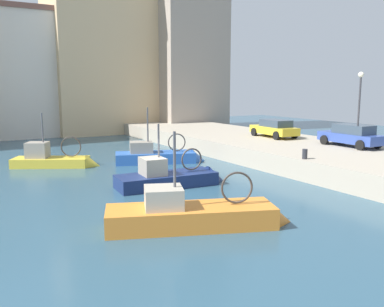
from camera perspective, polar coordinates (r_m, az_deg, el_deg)
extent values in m
plane|color=#2D5166|center=(20.94, -3.15, -4.98)|extent=(80.00, 80.00, 0.00)
cube|color=#ADA08C|center=(27.97, 18.15, -0.55)|extent=(9.00, 56.00, 1.20)
cube|color=#2D60B7|center=(28.33, -5.08, -1.24)|extent=(5.64, 3.64, 1.41)
cone|color=#2D60B7|center=(28.75, 0.90, -1.05)|extent=(1.44, 1.90, 1.69)
cube|color=#B2A893|center=(28.22, -5.10, 0.03)|extent=(5.39, 3.42, 0.08)
cube|color=gray|center=(28.09, -7.01, 0.84)|extent=(1.86, 1.71, 0.78)
cylinder|color=#4C4C51|center=(27.98, -6.12, 3.15)|extent=(0.10, 0.10, 3.11)
torus|color=#3F3833|center=(28.29, -2.12, 1.56)|extent=(1.17, 0.51, 1.22)
sphere|color=white|center=(29.22, -8.39, -0.56)|extent=(0.32, 0.32, 0.32)
cube|color=orange|center=(15.52, -0.15, -10.11)|extent=(6.40, 3.96, 1.58)
cone|color=orange|center=(16.38, 11.98, -9.26)|extent=(1.44, 1.84, 1.62)
cube|color=#896B4C|center=(15.30, -0.15, -7.60)|extent=(6.12, 3.74, 0.08)
cube|color=#B7AD99|center=(15.06, -3.92, -6.15)|extent=(1.73, 1.70, 0.80)
cylinder|color=#4C4C51|center=(14.87, -2.41, -2.42)|extent=(0.10, 0.10, 2.86)
torus|color=#3F3833|center=(15.46, 6.22, -4.70)|extent=(1.16, 0.53, 1.22)
sphere|color=white|center=(16.22, -7.26, -8.44)|extent=(0.32, 0.32, 0.32)
cube|color=navy|center=(21.60, -3.52, -4.54)|extent=(5.31, 2.33, 1.36)
cone|color=navy|center=(22.84, 3.31, -3.77)|extent=(1.05, 1.76, 1.69)
cube|color=#9E7A51|center=(21.46, -3.54, -2.95)|extent=(5.09, 2.16, 0.08)
cube|color=gray|center=(21.09, -5.44, -1.81)|extent=(1.24, 1.44, 0.92)
cylinder|color=#4C4C51|center=(21.07, -4.61, 0.49)|extent=(0.10, 0.10, 2.66)
torus|color=#3F3833|center=(21.90, -0.06, -0.80)|extent=(1.20, 0.19, 1.19)
sphere|color=white|center=(21.98, -8.30, -3.83)|extent=(0.32, 0.32, 0.32)
cube|color=gold|center=(28.33, -18.83, -1.71)|extent=(4.94, 3.74, 1.17)
cone|color=gold|center=(27.66, -13.44, -1.72)|extent=(1.51, 1.74, 1.49)
cube|color=#896B4C|center=(28.24, -18.89, -0.66)|extent=(4.71, 3.53, 0.08)
cube|color=gray|center=(28.40, -20.52, 0.44)|extent=(1.71, 1.67, 1.03)
cylinder|color=#4C4C51|center=(28.16, -19.88, 2.29)|extent=(0.10, 0.10, 2.94)
torus|color=#3F3833|center=(27.76, -16.36, 0.91)|extent=(1.19, 0.71, 1.32)
sphere|color=white|center=(29.58, -20.98, -1.03)|extent=(0.32, 0.32, 0.32)
cube|color=#334C9E|center=(29.28, 20.99, 2.03)|extent=(1.76, 4.40, 0.60)
cube|color=#384756|center=(29.08, 21.38, 3.14)|extent=(1.50, 2.48, 0.59)
cylinder|color=black|center=(29.69, 17.79, 1.80)|extent=(0.24, 0.65, 0.64)
cylinder|color=black|center=(30.87, 19.84, 1.97)|extent=(0.24, 0.65, 0.64)
cylinder|color=black|center=(27.77, 22.20, 1.07)|extent=(0.24, 0.65, 0.64)
cylinder|color=black|center=(29.02, 24.20, 1.27)|extent=(0.24, 0.65, 0.64)
cube|color=gold|center=(32.96, 11.22, 3.19)|extent=(2.02, 4.33, 0.57)
cube|color=#384756|center=(32.74, 11.47, 4.11)|extent=(1.67, 2.46, 0.53)
cylinder|color=black|center=(33.63, 8.57, 2.97)|extent=(0.27, 0.66, 0.64)
cylinder|color=black|center=(34.63, 10.87, 3.09)|extent=(0.27, 0.66, 0.64)
cylinder|color=black|center=(31.35, 11.57, 2.43)|extent=(0.27, 0.66, 0.64)
cylinder|color=black|center=(32.41, 13.93, 2.57)|extent=(0.27, 0.66, 0.64)
cylinder|color=#2D2D33|center=(23.47, 15.28, -0.07)|extent=(0.28, 0.28, 0.55)
cylinder|color=#38383D|center=(28.20, 21.98, 5.15)|extent=(0.12, 0.12, 4.50)
sphere|color=#F2EACC|center=(28.15, 22.28, 10.02)|extent=(0.36, 0.36, 0.36)
cube|color=silver|center=(47.24, -23.34, 9.77)|extent=(8.44, 8.34, 12.35)
cube|color=brown|center=(47.82, -23.86, 17.47)|extent=(8.77, 8.67, 0.50)
cube|color=#A39384|center=(49.93, -1.35, 16.09)|extent=(7.65, 8.61, 22.16)
cube|color=#D1B284|center=(48.48, -12.77, 15.26)|extent=(10.73, 8.18, 20.79)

